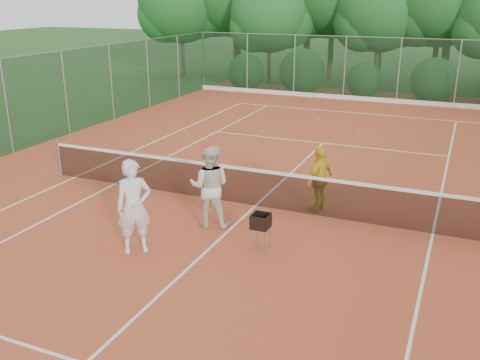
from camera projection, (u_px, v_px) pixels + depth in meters
name	position (u px, v px, depth m)	size (l,w,h in m)	color
ground	(255.00, 207.00, 13.00)	(120.00, 120.00, 0.00)	#224E1B
clay_court	(255.00, 207.00, 13.00)	(18.00, 36.00, 0.02)	#B8502A
tennis_net	(255.00, 187.00, 12.83)	(11.97, 0.10, 1.10)	gray
player_white	(134.00, 207.00, 10.45)	(0.69, 0.45, 1.90)	silver
player_center_grp	(210.00, 186.00, 11.65)	(1.06, 0.92, 1.88)	silver
player_yellow	(320.00, 179.00, 12.53)	(0.92, 0.38, 1.57)	gold
ball_hopper	(261.00, 222.00, 10.58)	(0.34, 0.34, 0.78)	gray
stray_ball_a	(318.00, 120.00, 21.90)	(0.07, 0.07, 0.07)	#C2E234
stray_ball_b	(412.00, 120.00, 21.81)	(0.07, 0.07, 0.07)	#BDD231
stray_ball_c	(358.00, 130.00, 20.19)	(0.07, 0.07, 0.07)	yellow
court_markings	(255.00, 206.00, 13.00)	(11.03, 23.83, 0.01)	white
fence_back	(371.00, 70.00, 25.53)	(18.07, 0.07, 3.00)	#19381E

